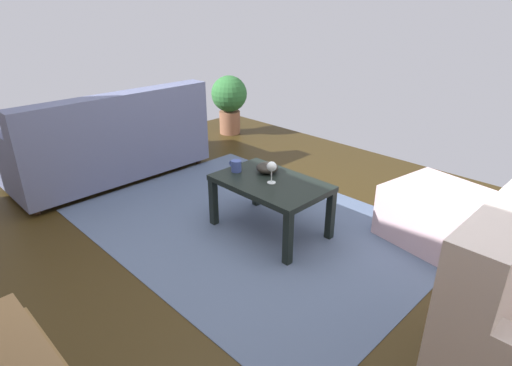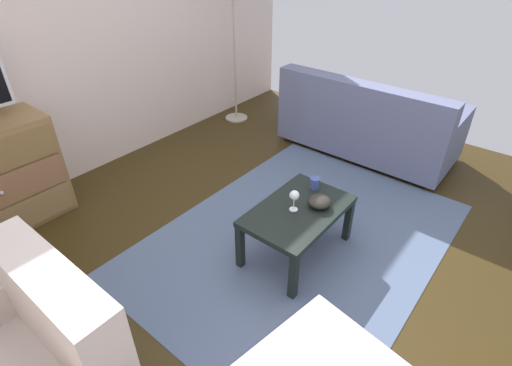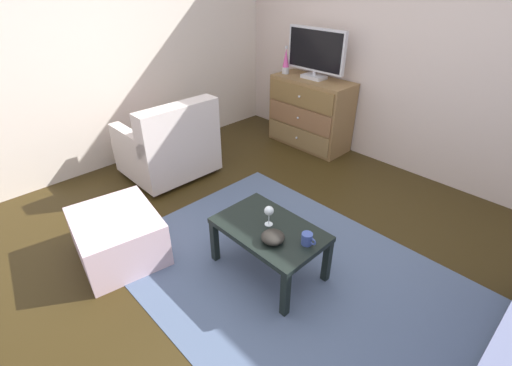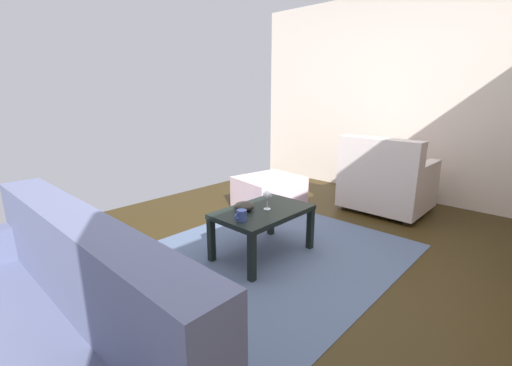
# 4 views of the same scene
# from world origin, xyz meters

# --- Properties ---
(ground_plane) EXTENTS (5.49, 4.64, 0.05)m
(ground_plane) POSITION_xyz_m (0.00, 0.00, -0.03)
(ground_plane) COLOR #32260F
(wall_accent_rear) EXTENTS (5.49, 0.12, 2.55)m
(wall_accent_rear) POSITION_xyz_m (0.00, 2.08, 1.28)
(wall_accent_rear) COLOR beige
(wall_accent_rear) RESTS_ON ground_plane
(wall_plain_left) EXTENTS (0.12, 4.64, 2.55)m
(wall_plain_left) POSITION_xyz_m (-2.50, 0.00, 1.28)
(wall_plain_left) COLOR beige
(wall_plain_left) RESTS_ON ground_plane
(area_rug) EXTENTS (2.60, 1.90, 0.01)m
(area_rug) POSITION_xyz_m (0.20, -0.20, 0.00)
(area_rug) COLOR #4D5D79
(area_rug) RESTS_ON ground_plane
(dresser) EXTENTS (1.02, 0.49, 0.86)m
(dresser) POSITION_xyz_m (-1.19, 1.77, 0.43)
(dresser) COLOR olive
(dresser) RESTS_ON ground_plane
(tv) EXTENTS (0.79, 0.18, 0.57)m
(tv) POSITION_xyz_m (-1.20, 1.79, 1.16)
(tv) COLOR silver
(tv) RESTS_ON dresser
(lava_lamp) EXTENTS (0.09, 0.09, 0.33)m
(lava_lamp) POSITION_xyz_m (-1.60, 1.72, 1.01)
(lava_lamp) COLOR #B7B7BC
(lava_lamp) RESTS_ON dresser
(coffee_table) EXTENTS (0.80, 0.51, 0.40)m
(coffee_table) POSITION_xyz_m (0.05, -0.25, 0.35)
(coffee_table) COLOR black
(coffee_table) RESTS_ON ground_plane
(wine_glass) EXTENTS (0.07, 0.07, 0.16)m
(wine_glass) POSITION_xyz_m (0.03, -0.23, 0.52)
(wine_glass) COLOR silver
(wine_glass) RESTS_ON coffee_table
(mug) EXTENTS (0.11, 0.08, 0.08)m
(mug) POSITION_xyz_m (0.36, -0.20, 0.45)
(mug) COLOR #3A4E98
(mug) RESTS_ON coffee_table
(bowl_decorative) EXTENTS (0.16, 0.16, 0.07)m
(bowl_decorative) POSITION_xyz_m (0.18, -0.35, 0.44)
(bowl_decorative) COLOR #272420
(bowl_decorative) RESTS_ON coffee_table
(armchair) EXTENTS (0.80, 0.88, 0.87)m
(armchair) POSITION_xyz_m (-1.74, 0.03, 0.35)
(armchair) COLOR #332319
(armchair) RESTS_ON ground_plane
(ottoman) EXTENTS (0.79, 0.70, 0.38)m
(ottoman) POSITION_xyz_m (-0.89, -1.00, 0.19)
(ottoman) COLOR beige
(ottoman) RESTS_ON ground_plane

